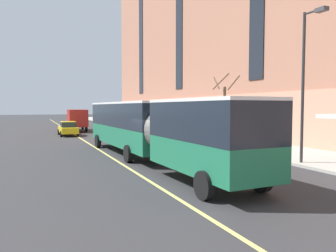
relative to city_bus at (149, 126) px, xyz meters
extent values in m
plane|color=#303033|center=(-0.22, -1.76, -2.02)|extent=(260.00, 260.00, 0.00)
cube|color=#ADA89E|center=(9.58, 1.24, -1.95)|extent=(5.98, 160.00, 0.15)
cube|color=tan|center=(12.50, -1.76, 0.18)|extent=(0.14, 110.00, 4.40)
cube|color=#1E232B|center=(12.52, 39.49, 16.15)|extent=(0.10, 2.00, 25.11)
cube|color=#1E704C|center=(-0.13, 3.63, -0.79)|extent=(2.86, 11.76, 1.23)
cube|color=black|center=(-0.13, 3.63, 0.58)|extent=(2.87, 11.76, 1.50)
cube|color=white|center=(-0.13, 3.63, 1.39)|extent=(2.88, 11.76, 0.12)
cube|color=#19232D|center=(-0.34, 9.50, 0.43)|extent=(2.25, 0.16, 1.13)
cube|color=orange|center=(-0.34, 9.51, 1.15)|extent=(1.71, 0.12, 0.28)
cube|color=black|center=(-0.34, 9.52, -1.30)|extent=(2.40, 0.21, 0.24)
cube|color=white|center=(-1.19, 9.49, -1.05)|extent=(0.28, 0.07, 0.18)
cube|color=white|center=(0.52, 9.55, -1.05)|extent=(0.28, 0.07, 0.18)
cylinder|color=#595651|center=(0.10, -2.70, -0.04)|extent=(2.36, 1.08, 2.32)
cube|color=#1E704C|center=(0.23, -6.39, -0.79)|extent=(2.67, 6.46, 1.23)
cube|color=black|center=(0.23, -6.39, 0.58)|extent=(2.68, 6.46, 1.50)
cube|color=white|center=(0.23, -6.39, 1.39)|extent=(2.70, 6.46, 0.12)
cylinder|color=black|center=(-1.50, 7.67, -1.52)|extent=(0.34, 1.01, 1.00)
cylinder|color=black|center=(0.95, 7.76, -1.52)|extent=(0.34, 1.01, 1.00)
cylinder|color=black|center=(-1.23, 0.09, -1.52)|extent=(0.34, 1.01, 1.00)
cylinder|color=black|center=(1.22, 0.17, -1.52)|extent=(0.34, 1.01, 1.00)
cylinder|color=black|center=(-0.93, -8.18, -1.52)|extent=(0.34, 1.01, 1.00)
cylinder|color=black|center=(1.51, -8.10, -1.52)|extent=(0.34, 1.01, 1.00)
cube|color=navy|center=(5.46, 32.17, -1.38)|extent=(1.84, 4.29, 0.64)
cube|color=#232D38|center=(5.45, 31.96, -0.78)|extent=(1.57, 1.95, 0.56)
cube|color=navy|center=(5.45, 31.96, -0.48)|extent=(1.53, 1.87, 0.04)
cylinder|color=black|center=(4.66, 33.51, -1.70)|extent=(0.24, 0.65, 0.64)
cylinder|color=black|center=(6.34, 33.46, -1.70)|extent=(0.24, 0.65, 0.64)
cylinder|color=black|center=(4.58, 30.88, -1.70)|extent=(0.24, 0.65, 0.64)
cylinder|color=black|center=(6.26, 30.83, -1.70)|extent=(0.24, 0.65, 0.64)
cube|color=navy|center=(5.29, 9.25, -1.38)|extent=(1.99, 4.37, 0.64)
cube|color=#232D38|center=(5.30, 9.03, -0.78)|extent=(1.68, 2.00, 0.56)
cube|color=navy|center=(5.30, 9.03, -0.48)|extent=(1.64, 1.91, 0.04)
cylinder|color=black|center=(4.35, 10.55, -1.70)|extent=(0.24, 0.65, 0.64)
cylinder|color=black|center=(6.13, 10.62, -1.70)|extent=(0.24, 0.65, 0.64)
cylinder|color=black|center=(4.45, 7.88, -1.70)|extent=(0.24, 0.65, 0.64)
cylinder|color=black|center=(6.23, 7.95, -1.70)|extent=(0.24, 0.65, 0.64)
cube|color=black|center=(5.47, 24.78, -1.38)|extent=(1.85, 4.29, 0.64)
cube|color=#232D38|center=(5.47, 24.57, -0.78)|extent=(1.62, 1.93, 0.56)
cube|color=black|center=(5.47, 24.57, -0.48)|extent=(1.58, 1.85, 0.04)
cylinder|color=black|center=(4.58, 26.11, -1.70)|extent=(0.22, 0.64, 0.64)
cylinder|color=black|center=(6.37, 26.10, -1.70)|extent=(0.22, 0.64, 0.64)
cylinder|color=black|center=(4.57, 23.46, -1.70)|extent=(0.22, 0.64, 0.64)
cylinder|color=black|center=(6.36, 23.45, -1.70)|extent=(0.22, 0.64, 0.64)
cube|color=maroon|center=(-0.77, 25.34, -0.27)|extent=(2.43, 5.52, 2.11)
cube|color=maroon|center=(-0.61, 29.10, -0.77)|extent=(2.16, 1.79, 1.60)
cube|color=#1E2833|center=(-0.57, 29.98, -0.52)|extent=(1.87, 0.16, 0.80)
cylinder|color=black|center=(-1.65, 29.15, -1.60)|extent=(0.30, 0.85, 0.84)
cylinder|color=black|center=(0.44, 29.06, -1.60)|extent=(0.30, 0.85, 0.84)
cylinder|color=black|center=(-1.85, 24.60, -1.60)|extent=(0.30, 0.85, 0.84)
cylinder|color=black|center=(0.24, 24.51, -1.60)|extent=(0.30, 0.85, 0.84)
cube|color=yellow|center=(-2.49, 19.71, -1.38)|extent=(1.75, 4.76, 0.64)
cube|color=#232D38|center=(-2.49, 19.47, -0.78)|extent=(1.53, 2.15, 0.56)
cube|color=yellow|center=(-2.49, 19.47, -0.48)|extent=(1.49, 2.05, 0.04)
cylinder|color=black|center=(-3.35, 21.18, -1.70)|extent=(0.22, 0.64, 0.64)
cylinder|color=black|center=(-1.65, 21.18, -1.70)|extent=(0.22, 0.64, 0.64)
cylinder|color=black|center=(-3.33, 18.23, -1.70)|extent=(0.22, 0.64, 0.64)
cylinder|color=black|center=(-1.64, 18.24, -1.70)|extent=(0.22, 0.64, 0.64)
cylinder|color=brown|center=(9.83, 7.40, 0.53)|extent=(0.25, 0.25, 4.81)
cylinder|color=brown|center=(10.75, 7.37, 3.31)|extent=(0.18, 1.91, 1.24)
cylinder|color=brown|center=(9.92, 8.18, 3.48)|extent=(1.66, 0.31, 1.57)
cylinder|color=brown|center=(9.08, 7.59, 3.28)|extent=(0.51, 1.57, 1.18)
cylinder|color=#2D2D30|center=(7.19, -4.36, 2.12)|extent=(0.16, 0.16, 7.99)
cylinder|color=#2D2D30|center=(7.19, -4.91, 6.02)|extent=(0.10, 1.10, 0.10)
cube|color=#3D3D3F|center=(7.19, -5.46, 5.97)|extent=(0.36, 0.60, 0.20)
cylinder|color=red|center=(7.09, 4.74, -1.60)|extent=(0.24, 0.24, 0.55)
sphere|color=silver|center=(7.09, 4.74, -1.25)|extent=(0.20, 0.20, 0.20)
cylinder|color=silver|center=(6.93, 4.74, -1.54)|extent=(0.10, 0.09, 0.09)
cylinder|color=silver|center=(7.25, 4.74, -1.54)|extent=(0.10, 0.09, 0.09)
cube|color=#E0D66B|center=(-1.70, 1.24, -2.02)|extent=(0.16, 140.00, 0.01)
camera|label=1|loc=(-6.30, -17.76, 1.12)|focal=35.00mm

